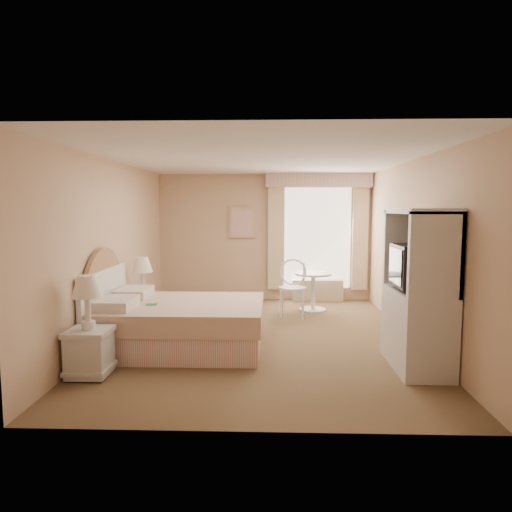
{
  "coord_description": "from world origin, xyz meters",
  "views": [
    {
      "loc": [
        0.13,
        -6.32,
        1.83
      ],
      "look_at": [
        -0.09,
        0.3,
        1.13
      ],
      "focal_mm": 32.0,
      "sensor_mm": 36.0,
      "label": 1
    }
  ],
  "objects_px": {
    "bed": "(175,322)",
    "cafe_chair": "(293,283)",
    "nightstand_near": "(89,339)",
    "armoire": "(418,303)",
    "nightstand_far": "(143,301)",
    "round_table": "(313,285)"
  },
  "relations": [
    {
      "from": "bed",
      "to": "cafe_chair",
      "type": "height_order",
      "value": "bed"
    },
    {
      "from": "nightstand_near",
      "to": "armoire",
      "type": "relative_size",
      "value": 0.6
    },
    {
      "from": "nightstand_near",
      "to": "cafe_chair",
      "type": "xyz_separation_m",
      "value": [
        2.34,
        2.9,
        0.15
      ]
    },
    {
      "from": "nightstand_far",
      "to": "round_table",
      "type": "height_order",
      "value": "nightstand_far"
    },
    {
      "from": "round_table",
      "to": "cafe_chair",
      "type": "xyz_separation_m",
      "value": [
        -0.38,
        -0.42,
        0.11
      ]
    },
    {
      "from": "nightstand_far",
      "to": "cafe_chair",
      "type": "height_order",
      "value": "nightstand_far"
    },
    {
      "from": "armoire",
      "to": "nightstand_near",
      "type": "bearing_deg",
      "value": -173.6
    },
    {
      "from": "round_table",
      "to": "cafe_chair",
      "type": "relative_size",
      "value": 0.7
    },
    {
      "from": "bed",
      "to": "nightstand_near",
      "type": "distance_m",
      "value": 1.27
    },
    {
      "from": "nightstand_near",
      "to": "armoire",
      "type": "xyz_separation_m",
      "value": [
        3.65,
        0.41,
        0.34
      ]
    },
    {
      "from": "bed",
      "to": "nightstand_near",
      "type": "xyz_separation_m",
      "value": [
        -0.72,
        -1.05,
        0.07
      ]
    },
    {
      "from": "bed",
      "to": "nightstand_far",
      "type": "xyz_separation_m",
      "value": [
        -0.72,
        1.05,
        0.06
      ]
    },
    {
      "from": "bed",
      "to": "armoire",
      "type": "relative_size",
      "value": 1.15
    },
    {
      "from": "round_table",
      "to": "armoire",
      "type": "bearing_deg",
      "value": -72.37
    },
    {
      "from": "bed",
      "to": "nightstand_far",
      "type": "distance_m",
      "value": 1.27
    },
    {
      "from": "bed",
      "to": "round_table",
      "type": "height_order",
      "value": "bed"
    },
    {
      "from": "nightstand_near",
      "to": "nightstand_far",
      "type": "relative_size",
      "value": 1.03
    },
    {
      "from": "bed",
      "to": "armoire",
      "type": "distance_m",
      "value": 3.03
    },
    {
      "from": "cafe_chair",
      "to": "armoire",
      "type": "height_order",
      "value": "armoire"
    },
    {
      "from": "round_table",
      "to": "armoire",
      "type": "relative_size",
      "value": 0.37
    },
    {
      "from": "round_table",
      "to": "cafe_chair",
      "type": "distance_m",
      "value": 0.58
    },
    {
      "from": "armoire",
      "to": "cafe_chair",
      "type": "bearing_deg",
      "value": 117.74
    }
  ]
}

